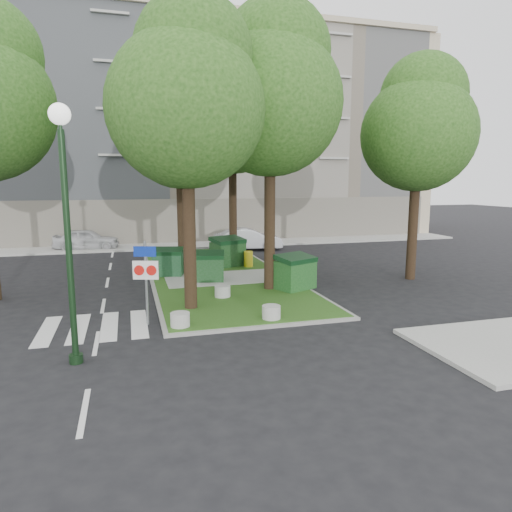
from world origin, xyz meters
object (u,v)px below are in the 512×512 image
object	(u,v)px
street_lamp	(66,205)
bollard_mid	(223,291)
tree_median_near_left	(188,93)
tree_median_mid	(181,127)
dumpster_d	(295,272)
tree_median_near_right	(272,89)
bollard_left	(180,320)
litter_bin	(248,259)
tree_median_far	(233,109)
car_white	(86,239)
dumpster_b	(208,267)
dumpster_c	(228,252)
bollard_right	(271,312)
car_silver	(248,239)
dumpster_a	(168,262)
tree_street_right	(420,124)
traffic_sign_pole	(146,271)

from	to	relation	value
street_lamp	bollard_mid	bearing A→B (deg)	46.51
tree_median_near_left	tree_median_mid	distance (m)	6.53
dumpster_d	bollard_mid	xyz separation A→B (m)	(-3.14, -0.48, -0.47)
tree_median_near_left	tree_median_near_right	xyz separation A→B (m)	(3.50, 2.00, 0.67)
bollard_left	litter_bin	xyz separation A→B (m)	(4.49, 8.85, 0.19)
tree_median_mid	tree_median_far	world-z (taller)	tree_median_far
tree_median_near_left	car_white	size ratio (longest dim) A/B	2.57
tree_median_far	bollard_mid	size ratio (longest dim) A/B	19.91
dumpster_b	litter_bin	world-z (taller)	dumpster_b
dumpster_c	car_white	world-z (taller)	dumpster_c
dumpster_d	car_white	xyz separation A→B (m)	(-9.17, 14.47, -0.11)
tree_median_near_right	tree_median_mid	xyz separation A→B (m)	(-3.00, 4.50, -1.01)
tree_median_mid	car_white	bearing A→B (deg)	118.80
dumpster_d	bollard_right	size ratio (longest dim) A/B	3.12
car_silver	dumpster_c	bearing A→B (deg)	162.33
dumpster_c	tree_median_far	bearing A→B (deg)	46.22
tree_median_near_left	bollard_mid	size ratio (longest dim) A/B	17.58
bollard_mid	car_silver	size ratio (longest dim) A/B	0.14
dumpster_a	bollard_right	xyz separation A→B (m)	(2.58, -7.81, -0.41)
bollard_left	street_lamp	distance (m)	4.92
dumpster_d	bollard_mid	size ratio (longest dim) A/B	3.09
dumpster_b	car_white	bearing A→B (deg)	128.55
tree_median_far	car_white	xyz separation A→B (m)	(-8.46, 6.56, -7.62)
tree_median_near_left	dumpster_a	size ratio (longest dim) A/B	6.63
tree_median_far	tree_street_right	distance (m)	9.85
tree_median_near_left	tree_street_right	world-z (taller)	tree_median_near_left
tree_median_mid	tree_street_right	bearing A→B (deg)	-21.80
dumpster_b	bollard_left	world-z (taller)	dumpster_b
dumpster_a	car_silver	bearing A→B (deg)	65.80
tree_street_right	car_white	world-z (taller)	tree_street_right
bollard_left	tree_median_near_left	bearing A→B (deg)	71.51
bollard_mid	traffic_sign_pole	world-z (taller)	traffic_sign_pole
tree_median_near_left	tree_median_near_right	distance (m)	4.09
dumpster_d	car_silver	distance (m)	11.49
dumpster_d	car_silver	bearing A→B (deg)	60.82
dumpster_c	dumpster_d	xyz separation A→B (m)	(1.57, -5.74, -0.05)
tree_median_near_left	tree_median_mid	size ratio (longest dim) A/B	1.05
tree_median_mid	street_lamp	world-z (taller)	tree_median_mid
tree_median_far	dumpster_d	bearing A→B (deg)	-84.86
tree_median_far	litter_bin	size ratio (longest dim) A/B	14.91
tree_median_far	car_white	world-z (taller)	tree_median_far
dumpster_c	bollard_mid	distance (m)	6.44
car_white	street_lamp	bearing A→B (deg)	-171.73
dumpster_b	dumpster_c	distance (m)	3.64
car_silver	bollard_mid	bearing A→B (deg)	167.51
tree_median_near_right	bollard_left	xyz separation A→B (m)	(-4.19, -4.06, -7.66)
street_lamp	tree_median_mid	bearing A→B (deg)	69.05
tree_median_mid	tree_street_right	size ratio (longest dim) A/B	0.99
dumpster_c	bollard_left	size ratio (longest dim) A/B	3.33
tree_median_mid	dumpster_d	distance (m)	8.80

